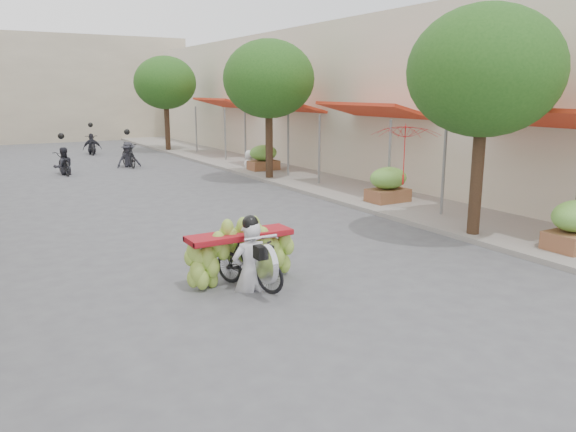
{
  "coord_description": "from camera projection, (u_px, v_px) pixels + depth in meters",
  "views": [
    {
      "loc": [
        -4.74,
        -4.8,
        3.39
      ],
      "look_at": [
        0.4,
        4.01,
        1.1
      ],
      "focal_mm": 35.0,
      "sensor_mm": 36.0,
      "label": 1
    }
  ],
  "objects": [
    {
      "name": "bg_motorbike_a",
      "position": [
        63.0,
        157.0,
        22.86
      ],
      "size": [
        0.82,
        1.63,
        1.95
      ],
      "color": "black",
      "rests_on": "ground"
    },
    {
      "name": "sidewalk_right",
      "position": [
        292.0,
        173.0,
        23.19
      ],
      "size": [
        4.0,
        60.0,
        0.12
      ],
      "primitive_type": "cube",
      "color": "gray",
      "rests_on": "ground"
    },
    {
      "name": "street_tree_far",
      "position": [
        165.0,
        83.0,
        30.86
      ],
      "size": [
        3.4,
        3.4,
        5.25
      ],
      "color": "#3A2719",
      "rests_on": "ground"
    },
    {
      "name": "shophouse_row_right",
      "position": [
        403.0,
        100.0,
        24.15
      ],
      "size": [
        9.77,
        40.0,
        6.0
      ],
      "color": "beige",
      "rests_on": "ground"
    },
    {
      "name": "pedestrian",
      "position": [
        250.0,
        150.0,
        24.19
      ],
      "size": [
        0.84,
        0.64,
        1.5
      ],
      "rotation": [
        0.0,
        0.0,
        3.45
      ],
      "color": "white",
      "rests_on": "ground"
    },
    {
      "name": "produce_crate_far",
      "position": [
        263.0,
        156.0,
        23.49
      ],
      "size": [
        1.2,
        0.88,
        1.16
      ],
      "color": "brown",
      "rests_on": "ground"
    },
    {
      "name": "bg_motorbike_b",
      "position": [
        128.0,
        149.0,
        25.08
      ],
      "size": [
        1.08,
        1.92,
        1.95
      ],
      "color": "black",
      "rests_on": "ground"
    },
    {
      "name": "market_umbrella",
      "position": [
        407.0,
        123.0,
        15.8
      ],
      "size": [
        2.34,
        2.34,
        1.77
      ],
      "rotation": [
        0.0,
        0.0,
        -0.23
      ],
      "color": "red",
      "rests_on": "ground"
    },
    {
      "name": "far_building",
      "position": [
        33.0,
        89.0,
        38.37
      ],
      "size": [
        20.0,
        6.0,
        7.0
      ],
      "primitive_type": "cube",
      "color": "#B8AA91",
      "rests_on": "ground"
    },
    {
      "name": "street_tree_mid",
      "position": [
        269.0,
        79.0,
        20.74
      ],
      "size": [
        3.4,
        3.4,
        5.25
      ],
      "color": "#3A2719",
      "rests_on": "ground"
    },
    {
      "name": "street_tree_near",
      "position": [
        485.0,
        72.0,
        12.32
      ],
      "size": [
        3.4,
        3.4,
        5.25
      ],
      "color": "#3A2719",
      "rests_on": "ground"
    },
    {
      "name": "bg_motorbike_c",
      "position": [
        92.0,
        140.0,
        30.17
      ],
      "size": [
        1.05,
        1.81,
        1.95
      ],
      "color": "black",
      "rests_on": "ground"
    },
    {
      "name": "banana_motorbike",
      "position": [
        245.0,
        245.0,
        9.77
      ],
      "size": [
        2.2,
        1.79,
        2.25
      ],
      "color": "black",
      "rests_on": "ground"
    },
    {
      "name": "ground",
      "position": [
        420.0,
        364.0,
        7.12
      ],
      "size": [
        120.0,
        120.0,
        0.0
      ],
      "primitive_type": "plane",
      "color": "#56565B",
      "rests_on": "ground"
    },
    {
      "name": "produce_crate_near",
      "position": [
        576.0,
        222.0,
        11.7
      ],
      "size": [
        1.2,
        0.88,
        1.16
      ],
      "color": "brown",
      "rests_on": "ground"
    },
    {
      "name": "produce_crate_mid",
      "position": [
        388.0,
        182.0,
        16.75
      ],
      "size": [
        1.2,
        0.88,
        1.16
      ],
      "color": "brown",
      "rests_on": "ground"
    }
  ]
}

